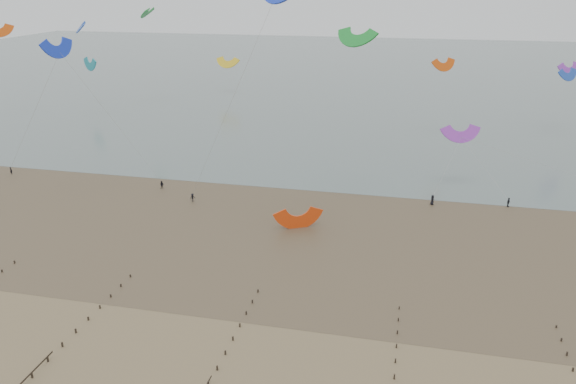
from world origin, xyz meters
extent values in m
plane|color=brown|center=(0.00, 0.00, 0.00)|extent=(500.00, 500.00, 0.00)
plane|color=#475654|center=(0.00, 200.00, 0.03)|extent=(500.00, 500.00, 0.00)
plane|color=#473A28|center=(0.00, 35.00, 0.01)|extent=(500.00, 500.00, 0.00)
ellipsoid|color=slate|center=(-18.00, 22.00, 0.01)|extent=(23.60, 14.36, 0.01)
ellipsoid|color=slate|center=(12.00, 38.00, 0.01)|extent=(33.64, 18.32, 0.01)
ellipsoid|color=slate|center=(45.00, 30.00, 0.01)|extent=(19.65, 13.67, 0.01)
ellipsoid|color=slate|center=(-40.00, 40.00, 0.01)|extent=(26.95, 14.22, 0.01)
cube|color=black|center=(-32.00, 9.37, 0.19)|extent=(0.16, 0.16, 0.48)
cube|color=black|center=(-32.00, 12.00, 0.17)|extent=(0.16, 0.16, 0.45)
cube|color=black|center=(-14.00, -9.05, 0.29)|extent=(0.16, 0.16, 0.68)
cube|color=black|center=(-14.00, -6.42, 0.28)|extent=(0.16, 0.16, 0.65)
cube|color=black|center=(-14.00, -3.79, 0.26)|extent=(0.16, 0.16, 0.62)
cube|color=black|center=(-14.00, -1.16, 0.25)|extent=(0.16, 0.16, 0.59)
cube|color=black|center=(-14.00, 1.47, 0.23)|extent=(0.16, 0.16, 0.57)
cube|color=black|center=(-14.00, 4.11, 0.22)|extent=(0.16, 0.16, 0.54)
cube|color=black|center=(-14.00, 6.74, 0.20)|extent=(0.16, 0.16, 0.51)
cube|color=black|center=(-14.00, 9.37, 0.19)|extent=(0.16, 0.16, 0.48)
cube|color=black|center=(-14.00, 12.00, 0.17)|extent=(0.16, 0.16, 0.45)
cube|color=black|center=(4.00, -3.79, 0.26)|extent=(0.16, 0.16, 0.62)
cube|color=black|center=(4.00, -1.16, 0.25)|extent=(0.16, 0.16, 0.59)
cube|color=black|center=(4.00, 1.47, 0.23)|extent=(0.16, 0.16, 0.57)
cube|color=black|center=(4.00, 4.11, 0.22)|extent=(0.16, 0.16, 0.54)
cube|color=black|center=(4.00, 6.74, 0.20)|extent=(0.16, 0.16, 0.51)
cube|color=black|center=(4.00, 9.37, 0.19)|extent=(0.16, 0.16, 0.48)
cube|color=black|center=(4.00, 12.00, 0.17)|extent=(0.16, 0.16, 0.45)
cube|color=black|center=(22.00, -1.16, 0.25)|extent=(0.16, 0.16, 0.59)
cube|color=black|center=(22.00, 1.47, 0.23)|extent=(0.16, 0.16, 0.57)
cube|color=black|center=(22.00, 4.11, 0.22)|extent=(0.16, 0.16, 0.54)
cube|color=black|center=(22.00, 6.74, 0.20)|extent=(0.16, 0.16, 0.51)
cube|color=black|center=(22.00, 9.37, 0.19)|extent=(0.16, 0.16, 0.48)
cube|color=black|center=(22.00, 12.00, 0.17)|extent=(0.16, 0.16, 0.45)
cube|color=black|center=(40.00, 4.11, 0.22)|extent=(0.16, 0.16, 0.54)
cube|color=black|center=(40.00, 6.74, 0.20)|extent=(0.16, 0.16, 0.51)
cube|color=black|center=(40.00, 9.37, 0.19)|extent=(0.16, 0.16, 0.48)
cube|color=black|center=(40.00, 12.00, 0.17)|extent=(0.16, 0.16, 0.45)
imported|color=black|center=(-58.46, 45.98, 0.80)|extent=(0.67, 0.53, 1.61)
imported|color=black|center=(39.62, 49.72, 0.87)|extent=(0.89, 1.10, 1.75)
imported|color=black|center=(-24.32, 44.87, 0.78)|extent=(0.82, 0.67, 1.57)
imported|color=black|center=(26.45, 47.88, 0.92)|extent=(0.89, 1.06, 1.84)
imported|color=black|center=(-16.05, 39.86, 0.78)|extent=(1.12, 1.13, 1.57)
camera|label=1|loc=(21.62, -48.79, 38.09)|focal=35.00mm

